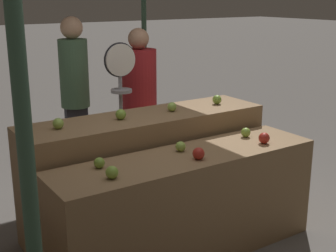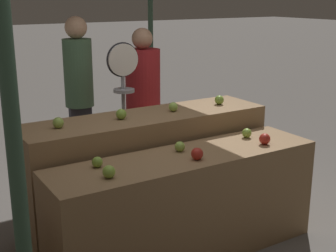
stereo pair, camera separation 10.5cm
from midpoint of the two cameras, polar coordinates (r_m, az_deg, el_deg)
The scene contains 15 objects.
display_counter_front at distance 3.63m, azimuth 1.54°, elevation -9.65°, with size 2.14×0.55×0.82m, color olive.
display_counter_back at distance 4.06m, azimuth -3.32°, elevation -5.48°, with size 2.14×0.55×0.99m, color olive.
apple_front_0 at distance 3.06m, azimuth -7.83°, elevation -5.62°, with size 0.09×0.09×0.09m, color #84AD3D.
apple_front_1 at distance 3.37m, azimuth 2.85°, elevation -3.37°, with size 0.09×0.09×0.09m, color #AD281E.
apple_front_2 at distance 3.79m, azimuth 10.86°, elevation -1.46°, with size 0.09×0.09×0.09m, color #AD281E.
apple_front_3 at distance 3.25m, azimuth -9.30°, elevation -4.45°, with size 0.08×0.08×0.08m, color #7AA338.
apple_front_4 at distance 3.54m, azimuth 0.69°, elevation -2.51°, with size 0.08×0.08×0.08m, color #8EB247.
apple_front_5 at distance 3.95m, azimuth 8.71°, elevation -0.77°, with size 0.08×0.08×0.08m, color #84AD3D.
apple_back_0 at distance 3.60m, azimuth -14.06°, elevation 0.29°, with size 0.08×0.08×0.08m, color #8EB247.
apple_back_1 at distance 3.78m, azimuth -6.57°, elevation 1.41°, with size 0.09×0.09×0.09m, color #7AA338.
apple_back_2 at distance 4.02m, azimuth -0.27°, elevation 2.35°, with size 0.08×0.08×0.08m, color #8EB247.
apple_back_3 at distance 4.31m, azimuth 5.30°, elevation 3.22°, with size 0.08×0.08×0.08m, color #7AA338.
produce_scale at distance 4.44m, azimuth -6.45°, elevation 4.91°, with size 0.32×0.20×1.54m.
person_vendor_at_scale at distance 4.94m, azimuth -4.12°, elevation 3.74°, with size 0.45×0.45×1.64m.
person_customer_left at distance 5.05m, azimuth -11.89°, elevation 4.82°, with size 0.35×0.35×1.76m.
Camera 1 is at (-1.93, -2.66, 1.96)m, focal length 50.00 mm.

